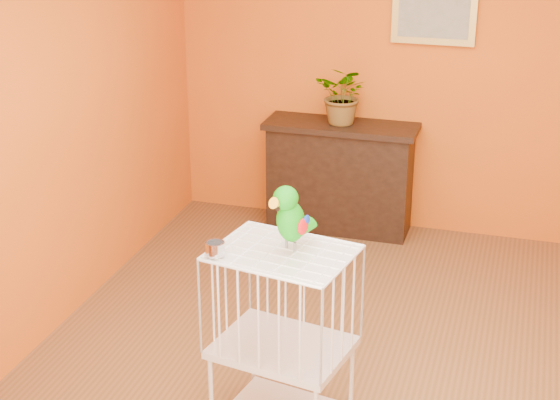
% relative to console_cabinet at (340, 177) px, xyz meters
% --- Properties ---
extents(ground, '(4.50, 4.50, 0.00)m').
position_rel_console_cabinet_xyz_m(ground, '(0.64, -2.04, -0.44)').
color(ground, brown).
rests_on(ground, ground).
extents(room_shell, '(4.50, 4.50, 4.50)m').
position_rel_console_cabinet_xyz_m(room_shell, '(0.64, -2.04, 1.14)').
color(room_shell, '#CD5A13').
rests_on(room_shell, ground).
extents(console_cabinet, '(1.19, 0.43, 0.88)m').
position_rel_console_cabinet_xyz_m(console_cabinet, '(0.00, 0.00, 0.00)').
color(console_cabinet, black).
rests_on(console_cabinet, ground).
extents(potted_plant, '(0.50, 0.53, 0.36)m').
position_rel_console_cabinet_xyz_m(potted_plant, '(0.02, -0.02, 0.62)').
color(potted_plant, '#26722D').
rests_on(potted_plant, console_cabinet).
extents(framed_picture, '(0.62, 0.04, 0.50)m').
position_rel_console_cabinet_xyz_m(framed_picture, '(0.64, 0.18, 1.31)').
color(framed_picture, '#B79641').
rests_on(framed_picture, room_shell).
extents(birdcage, '(0.74, 0.61, 1.01)m').
position_rel_console_cabinet_xyz_m(birdcage, '(0.31, -2.62, 0.08)').
color(birdcage, silver).
rests_on(birdcage, ground).
extents(feed_cup, '(0.10, 0.10, 0.07)m').
position_rel_console_cabinet_xyz_m(feed_cup, '(0.01, -2.75, 0.61)').
color(feed_cup, silver).
rests_on(feed_cup, birdcage).
extents(parrot, '(0.21, 0.30, 0.34)m').
position_rel_console_cabinet_xyz_m(parrot, '(0.34, -2.58, 0.75)').
color(parrot, '#59544C').
rests_on(parrot, birdcage).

